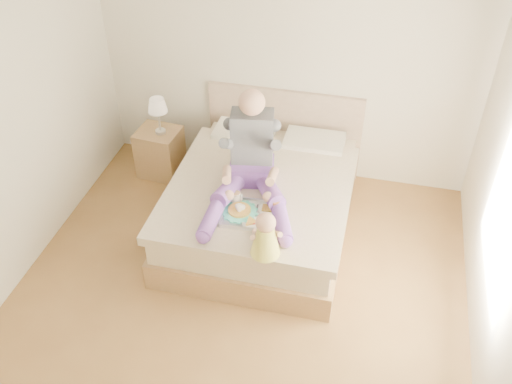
% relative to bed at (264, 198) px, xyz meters
% --- Properties ---
extents(room, '(4.02, 4.22, 2.71)m').
position_rel_bed_xyz_m(room, '(0.08, -1.08, 1.19)').
color(room, brown).
rests_on(room, ground).
extents(bed, '(1.70, 2.18, 1.00)m').
position_rel_bed_xyz_m(bed, '(0.00, 0.00, 0.00)').
color(bed, olive).
rests_on(bed, ground).
extents(nightstand, '(0.48, 0.44, 0.55)m').
position_rel_bed_xyz_m(nightstand, '(-1.33, 0.57, -0.04)').
color(nightstand, olive).
rests_on(nightstand, ground).
extents(lamp, '(0.20, 0.20, 0.42)m').
position_rel_bed_xyz_m(lamp, '(-1.28, 0.55, 0.55)').
color(lamp, silver).
rests_on(lamp, nightstand).
extents(adult, '(0.81, 1.22, 0.96)m').
position_rel_bed_xyz_m(adult, '(-0.08, -0.23, 0.58)').
color(adult, '#6A3E9C').
rests_on(adult, bed).
extents(tray, '(0.54, 0.44, 0.15)m').
position_rel_bed_xyz_m(tray, '(0.02, -0.60, 0.33)').
color(tray, silver).
rests_on(tray, bed).
extents(baby, '(0.30, 0.37, 0.41)m').
position_rel_bed_xyz_m(baby, '(0.24, -1.02, 0.46)').
color(baby, '#F9F64E').
rests_on(baby, bed).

